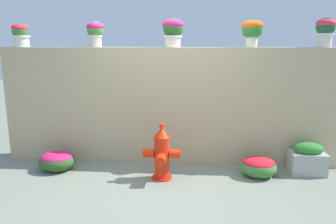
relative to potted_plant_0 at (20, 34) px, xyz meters
name	(u,v)px	position (x,y,z in m)	size (l,w,h in m)	color
ground_plane	(165,184)	(2.40, -0.92, -2.07)	(24.00, 24.00, 0.00)	gray
stone_wall	(170,106)	(2.40, 0.02, -1.14)	(5.38, 0.33, 1.86)	tan
potted_plant_0	(20,34)	(0.00, 0.00, 0.00)	(0.29, 0.29, 0.38)	silver
potted_plant_1	(95,31)	(1.22, 0.02, 0.04)	(0.28, 0.28, 0.40)	beige
potted_plant_2	(173,29)	(2.44, 0.02, 0.06)	(0.33, 0.33, 0.45)	beige
potted_plant_3	(252,29)	(3.64, 0.01, 0.06)	(0.32, 0.32, 0.42)	beige
potted_plant_4	(326,29)	(4.73, 0.06, 0.06)	(0.29, 0.29, 0.44)	silver
fire_hydrant	(162,155)	(2.34, -0.75, -1.70)	(0.54, 0.43, 0.82)	red
flower_bush_left	(57,160)	(0.69, -0.53, -1.91)	(0.55, 0.49, 0.30)	#2B5423
flower_bush_right	(258,166)	(3.75, -0.53, -1.92)	(0.53, 0.48, 0.30)	#3E7C32
planter_box	(308,159)	(4.49, -0.37, -1.84)	(0.51, 0.33, 0.48)	#ABA9A0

